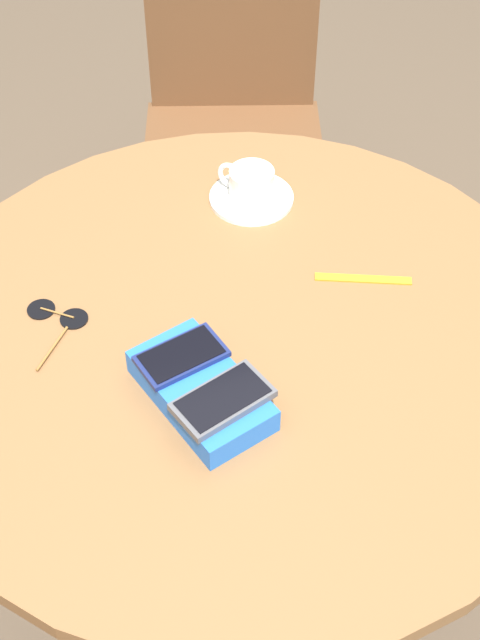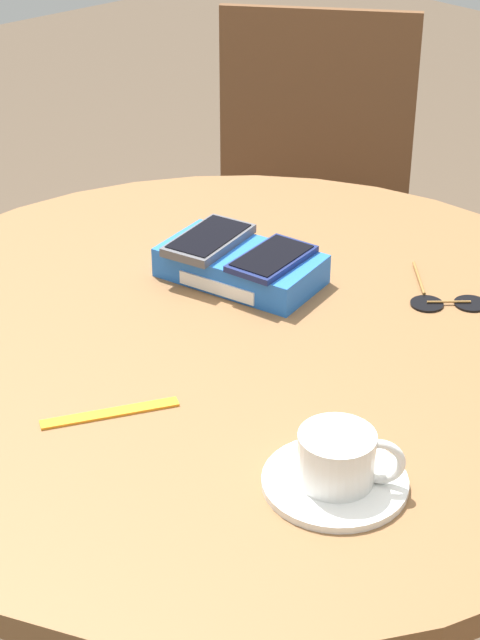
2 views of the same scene
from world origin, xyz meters
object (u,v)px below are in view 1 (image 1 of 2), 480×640
object	(u,v)px
phone_box	(201,390)
chair_near_window	(233,139)
phone_gray	(223,400)
round_table	(240,379)
phone_navy	(181,356)
saucer	(251,198)
coffee_cup	(250,183)
lanyard_strap	(363,279)
sunglasses	(57,318)

from	to	relation	value
phone_box	chair_near_window	bearing A→B (deg)	-22.56
chair_near_window	phone_gray	bearing A→B (deg)	159.12
round_table	phone_navy	size ratio (longest dim) A/B	7.68
saucer	coffee_cup	size ratio (longest dim) A/B	1.55
phone_gray	chair_near_window	world-z (taller)	chair_near_window
phone_box	lanyard_strap	distance (m)	0.35
sunglasses	saucer	bearing A→B (deg)	-66.69
lanyard_strap	coffee_cup	bearing A→B (deg)	20.81
phone_navy	chair_near_window	distance (m)	1.08
round_table	phone_navy	xyz separation A→B (m)	(-0.06, 0.11, 0.16)
saucer	chair_near_window	world-z (taller)	chair_near_window
phone_gray	lanyard_strap	bearing A→B (deg)	-58.42
saucer	sunglasses	xyz separation A→B (m)	(-0.16, 0.38, -0.00)
phone_box	saucer	distance (m)	0.45
phone_gray	saucer	bearing A→B (deg)	-25.62
phone_gray	phone_navy	distance (m)	0.10
coffee_cup	lanyard_strap	bearing A→B (deg)	-159.19
round_table	chair_near_window	xyz separation A→B (m)	(0.87, -0.31, -0.19)
phone_gray	phone_box	bearing A→B (deg)	18.29
saucer	sunglasses	size ratio (longest dim) A/B	1.01
round_table	phone_box	bearing A→B (deg)	137.71
saucer	phone_navy	bearing A→B (deg)	145.28
phone_gray	saucer	size ratio (longest dim) A/B	1.00
round_table	lanyard_strap	size ratio (longest dim) A/B	6.71
phone_navy	round_table	bearing A→B (deg)	-61.67
coffee_cup	sunglasses	bearing A→B (deg)	113.68
chair_near_window	phone_navy	bearing A→B (deg)	155.79
coffee_cup	sunglasses	world-z (taller)	coffee_cup
phone_gray	lanyard_strap	size ratio (longest dim) A/B	0.96
phone_box	chair_near_window	world-z (taller)	chair_near_window
round_table	phone_gray	bearing A→B (deg)	151.92
round_table	chair_near_window	bearing A→B (deg)	-19.53
phone_navy	sunglasses	bearing A→B (deg)	39.05
phone_gray	phone_navy	xyz separation A→B (m)	(0.09, 0.03, -0.00)
phone_box	saucer	bearing A→B (deg)	-29.97
round_table	coffee_cup	world-z (taller)	coffee_cup
saucer	coffee_cup	xyz separation A→B (m)	(0.00, 0.00, 0.03)
saucer	chair_near_window	xyz separation A→B (m)	(0.59, -0.18, -0.31)
saucer	chair_near_window	bearing A→B (deg)	-17.17
lanyard_strap	sunglasses	world-z (taller)	sunglasses
phone_box	phone_navy	size ratio (longest dim) A/B	1.75
round_table	coffee_cup	size ratio (longest dim) A/B	10.83
phone_navy	sunglasses	world-z (taller)	phone_navy
round_table	phone_box	size ratio (longest dim) A/B	4.38
saucer	coffee_cup	world-z (taller)	coffee_cup
phone_box	chair_near_window	size ratio (longest dim) A/B	0.29
phone_gray	lanyard_strap	world-z (taller)	phone_gray
phone_gray	chair_near_window	bearing A→B (deg)	-20.88
phone_navy	chair_near_window	world-z (taller)	chair_near_window
saucer	lanyard_strap	bearing A→B (deg)	-159.37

